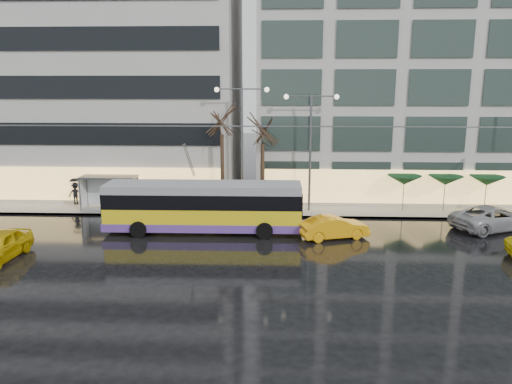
{
  "coord_description": "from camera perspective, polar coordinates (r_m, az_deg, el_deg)",
  "views": [
    {
      "loc": [
        4.61,
        -25.6,
        9.53
      ],
      "look_at": [
        3.28,
        5.0,
        2.77
      ],
      "focal_mm": 35.0,
      "sensor_mm": 36.0,
      "label": 1
    }
  ],
  "objects": [
    {
      "name": "tree_a",
      "position": [
        36.91,
        -3.95,
        8.63
      ],
      "size": [
        3.2,
        3.2,
        8.4
      ],
      "color": "black",
      "rests_on": "sidewalk"
    },
    {
      "name": "ground",
      "position": [
        27.7,
        -7.31,
        -7.77
      ],
      "size": [
        140.0,
        140.0,
        0.0
      ],
      "primitive_type": "plane",
      "color": "black",
      "rests_on": "ground"
    },
    {
      "name": "sedan_silver",
      "position": [
        36.37,
        25.52,
        -2.67
      ],
      "size": [
        6.37,
        4.71,
        1.61
      ],
      "primitive_type": "imported",
      "rotation": [
        0.0,
        0.0,
        1.97
      ],
      "color": "#9F9EA3",
      "rests_on": "ground"
    },
    {
      "name": "tree_b",
      "position": [
        36.95,
        0.77,
        7.59
      ],
      "size": [
        3.2,
        3.2,
        7.7
      ],
      "color": "black",
      "rests_on": "sidewalk"
    },
    {
      "name": "parasol_a",
      "position": [
        38.44,
        16.59,
        1.31
      ],
      "size": [
        2.5,
        2.5,
        2.65
      ],
      "color": "#595B60",
      "rests_on": "sidewalk"
    },
    {
      "name": "sidewalk",
      "position": [
        40.8,
        -1.24,
        -0.95
      ],
      "size": [
        80.0,
        10.0,
        0.15
      ],
      "primitive_type": "cube",
      "color": "gray",
      "rests_on": "ground"
    },
    {
      "name": "parasol_b",
      "position": [
        39.28,
        20.83,
        1.25
      ],
      "size": [
        2.5,
        2.5,
        2.65
      ],
      "color": "#595B60",
      "rests_on": "sidewalk"
    },
    {
      "name": "taxi_b",
      "position": [
        31.43,
        8.9,
        -4.0
      ],
      "size": [
        4.55,
        2.71,
        1.42
      ],
      "primitive_type": "imported",
      "rotation": [
        0.0,
        0.0,
        1.87
      ],
      "color": "#FFA70D",
      "rests_on": "ground"
    },
    {
      "name": "catenary",
      "position": [
        34.14,
        -3.62,
        3.54
      ],
      "size": [
        42.24,
        5.12,
        7.0
      ],
      "color": "#595B60",
      "rests_on": "ground"
    },
    {
      "name": "kerb",
      "position": [
        36.01,
        -1.76,
        -2.77
      ],
      "size": [
        80.0,
        0.1,
        0.15
      ],
      "primitive_type": "cube",
      "color": "slate",
      "rests_on": "ground"
    },
    {
      "name": "trolleybus",
      "position": [
        32.28,
        -6.01,
        -1.87
      ],
      "size": [
        12.62,
        4.96,
        5.84
      ],
      "color": "yellow",
      "rests_on": "ground"
    },
    {
      "name": "building_left",
      "position": [
        49.16,
        -22.95,
        13.39
      ],
      "size": [
        34.0,
        14.0,
        22.0
      ],
      "primitive_type": "cube",
      "color": "#ACA8A4",
      "rests_on": "sidewalk"
    },
    {
      "name": "pedestrian_c",
      "position": [
        41.42,
        -19.94,
        0.18
      ],
      "size": [
        1.13,
        0.83,
        2.11
      ],
      "color": "black",
      "rests_on": "sidewalk"
    },
    {
      "name": "pedestrian_b",
      "position": [
        38.43,
        -13.92,
        -0.87
      ],
      "size": [
        0.88,
        0.76,
        1.54
      ],
      "color": "black",
      "rests_on": "sidewalk"
    },
    {
      "name": "pedestrian_a",
      "position": [
        38.17,
        -12.94,
        0.12
      ],
      "size": [
        1.12,
        1.14,
        2.19
      ],
      "color": "black",
      "rests_on": "sidewalk"
    },
    {
      "name": "parasol_c",
      "position": [
        40.33,
        24.88,
        1.17
      ],
      "size": [
        2.5,
        2.5,
        2.65
      ],
      "color": "#595B60",
      "rests_on": "sidewalk"
    },
    {
      "name": "building_right",
      "position": [
        46.97,
        21.13,
        15.46
      ],
      "size": [
        32.0,
        14.0,
        25.0
      ],
      "primitive_type": "cube",
      "color": "#ACA8A4",
      "rests_on": "sidewalk"
    },
    {
      "name": "street_lamp_far",
      "position": [
        36.68,
        6.25,
        6.41
      ],
      "size": [
        3.96,
        0.36,
        8.53
      ],
      "color": "#595B60",
      "rests_on": "sidewalk"
    },
    {
      "name": "street_lamp_near",
      "position": [
        36.67,
        -1.61,
        6.91
      ],
      "size": [
        3.96,
        0.36,
        9.03
      ],
      "color": "#595B60",
      "rests_on": "sidewalk"
    },
    {
      "name": "bus_shelter",
      "position": [
        39.28,
        -16.88,
        0.8
      ],
      "size": [
        4.2,
        1.6,
        2.51
      ],
      "color": "#595B60",
      "rests_on": "sidewalk"
    }
  ]
}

